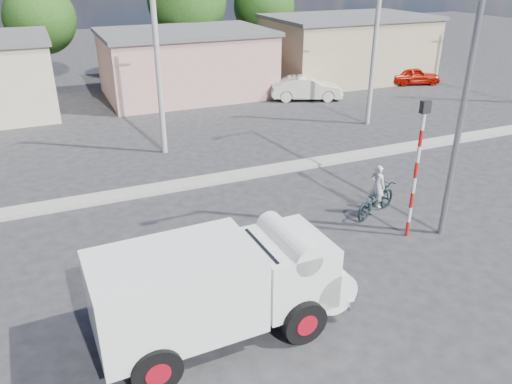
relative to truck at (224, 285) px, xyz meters
name	(u,v)px	position (x,y,z in m)	size (l,w,h in m)	color
ground_plane	(347,285)	(3.65, 0.47, -1.33)	(120.00, 120.00, 0.00)	#28282A
median	(238,175)	(3.65, 8.47, -1.25)	(40.00, 0.80, 0.16)	#99968E
truck	(224,285)	(0.00, 0.00, 0.00)	(5.90, 2.53, 2.40)	black
bicycle	(376,200)	(6.78, 3.60, -0.78)	(0.74, 2.11, 1.11)	black
cyclist	(376,194)	(6.78, 3.60, -0.58)	(0.55, 0.36, 1.51)	silver
car_cream	(306,88)	(12.06, 18.22, -0.61)	(1.53, 4.38, 1.44)	silver
car_red	(414,76)	(21.09, 19.02, -0.73)	(1.42, 3.53, 1.20)	#A10E03
traffic_pole	(418,159)	(6.85, 1.97, 1.26)	(0.28, 0.18, 4.36)	red
streetlight	(464,78)	(7.79, 1.67, 3.63)	(2.34, 0.22, 9.00)	slate
building_row	(172,62)	(4.75, 22.47, 0.80)	(37.80, 7.30, 4.44)	beige
tree_row	(97,10)	(1.38, 29.09, 3.49)	(34.13, 7.32, 8.10)	#38281E
utility_poles	(271,53)	(6.90, 12.47, 2.74)	(35.40, 0.24, 8.00)	#99968E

